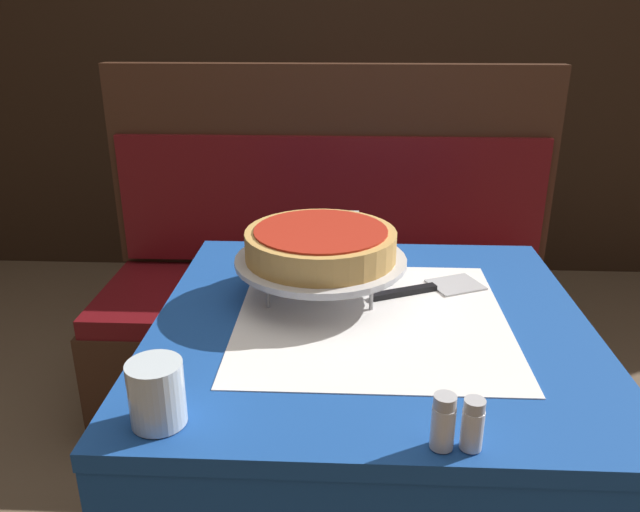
{
  "coord_description": "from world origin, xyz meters",
  "views": [
    {
      "loc": [
        -0.05,
        -1.06,
        1.28
      ],
      "look_at": [
        -0.1,
        0.06,
        0.84
      ],
      "focal_mm": 35.0,
      "sensor_mm": 36.0,
      "label": 1
    }
  ],
  "objects_px": {
    "water_glass_near": "(157,393)",
    "salt_shaker": "(443,422)",
    "booth_bench": "(328,319)",
    "dining_table_front": "(370,364)",
    "pizza_pan_stand": "(321,262)",
    "napkin_holder": "(338,231)",
    "deep_dish_pizza": "(321,244)",
    "pepper_shaker": "(473,424)",
    "pizza_server": "(430,288)",
    "dining_table_rear": "(358,172)",
    "condiment_caddy": "(350,132)"
  },
  "relations": [
    {
      "from": "dining_table_rear",
      "to": "deep_dish_pizza",
      "type": "bearing_deg",
      "value": -93.63
    },
    {
      "from": "pizza_server",
      "to": "water_glass_near",
      "type": "height_order",
      "value": "water_glass_near"
    },
    {
      "from": "napkin_holder",
      "to": "condiment_caddy",
      "type": "bearing_deg",
      "value": 88.74
    },
    {
      "from": "dining_table_rear",
      "to": "deep_dish_pizza",
      "type": "xyz_separation_m",
      "value": [
        -0.09,
        -1.44,
        0.21
      ]
    },
    {
      "from": "condiment_caddy",
      "to": "pepper_shaker",
      "type": "bearing_deg",
      "value": -85.34
    },
    {
      "from": "pizza_server",
      "to": "salt_shaker",
      "type": "height_order",
      "value": "salt_shaker"
    },
    {
      "from": "booth_bench",
      "to": "pizza_pan_stand",
      "type": "xyz_separation_m",
      "value": [
        0.01,
        -0.7,
        0.49
      ]
    },
    {
      "from": "pizza_server",
      "to": "napkin_holder",
      "type": "height_order",
      "value": "napkin_holder"
    },
    {
      "from": "booth_bench",
      "to": "pepper_shaker",
      "type": "relative_size",
      "value": 19.84
    },
    {
      "from": "salt_shaker",
      "to": "booth_bench",
      "type": "bearing_deg",
      "value": 99.22
    },
    {
      "from": "dining_table_front",
      "to": "water_glass_near",
      "type": "height_order",
      "value": "water_glass_near"
    },
    {
      "from": "dining_table_rear",
      "to": "salt_shaker",
      "type": "xyz_separation_m",
      "value": [
        0.09,
        -1.91,
        0.14
      ]
    },
    {
      "from": "dining_table_front",
      "to": "pizza_server",
      "type": "distance_m",
      "value": 0.21
    },
    {
      "from": "booth_bench",
      "to": "napkin_holder",
      "type": "xyz_separation_m",
      "value": [
        0.04,
        -0.43,
        0.46
      ]
    },
    {
      "from": "dining_table_rear",
      "to": "salt_shaker",
      "type": "relative_size",
      "value": 9.37
    },
    {
      "from": "dining_table_rear",
      "to": "napkin_holder",
      "type": "relative_size",
      "value": 7.45
    },
    {
      "from": "pizza_server",
      "to": "booth_bench",
      "type": "bearing_deg",
      "value": 109.39
    },
    {
      "from": "dining_table_front",
      "to": "pizza_pan_stand",
      "type": "height_order",
      "value": "pizza_pan_stand"
    },
    {
      "from": "dining_table_front",
      "to": "pepper_shaker",
      "type": "bearing_deg",
      "value": -72.04
    },
    {
      "from": "booth_bench",
      "to": "pizza_server",
      "type": "bearing_deg",
      "value": -70.61
    },
    {
      "from": "pizza_pan_stand",
      "to": "salt_shaker",
      "type": "xyz_separation_m",
      "value": [
        0.18,
        -0.46,
        -0.03
      ]
    },
    {
      "from": "booth_bench",
      "to": "napkin_holder",
      "type": "height_order",
      "value": "booth_bench"
    },
    {
      "from": "water_glass_near",
      "to": "salt_shaker",
      "type": "relative_size",
      "value": 1.19
    },
    {
      "from": "pizza_server",
      "to": "napkin_holder",
      "type": "relative_size",
      "value": 2.47
    },
    {
      "from": "napkin_holder",
      "to": "dining_table_rear",
      "type": "bearing_deg",
      "value": 86.98
    },
    {
      "from": "deep_dish_pizza",
      "to": "pepper_shaker",
      "type": "distance_m",
      "value": 0.52
    },
    {
      "from": "dining_table_front",
      "to": "salt_shaker",
      "type": "height_order",
      "value": "salt_shaker"
    },
    {
      "from": "salt_shaker",
      "to": "napkin_holder",
      "type": "height_order",
      "value": "napkin_holder"
    },
    {
      "from": "salt_shaker",
      "to": "condiment_caddy",
      "type": "distance_m",
      "value": 2.01
    },
    {
      "from": "dining_table_front",
      "to": "booth_bench",
      "type": "bearing_deg",
      "value": 97.7
    },
    {
      "from": "booth_bench",
      "to": "salt_shaker",
      "type": "xyz_separation_m",
      "value": [
        0.19,
        -1.17,
        0.46
      ]
    },
    {
      "from": "deep_dish_pizza",
      "to": "salt_shaker",
      "type": "relative_size",
      "value": 3.76
    },
    {
      "from": "pizza_server",
      "to": "condiment_caddy",
      "type": "height_order",
      "value": "condiment_caddy"
    },
    {
      "from": "salt_shaker",
      "to": "napkin_holder",
      "type": "bearing_deg",
      "value": 101.74
    },
    {
      "from": "dining_table_front",
      "to": "pepper_shaker",
      "type": "xyz_separation_m",
      "value": [
        0.12,
        -0.37,
        0.14
      ]
    },
    {
      "from": "napkin_holder",
      "to": "condiment_caddy",
      "type": "relative_size",
      "value": 0.58
    },
    {
      "from": "dining_table_front",
      "to": "pizza_pan_stand",
      "type": "distance_m",
      "value": 0.22
    },
    {
      "from": "napkin_holder",
      "to": "pizza_pan_stand",
      "type": "bearing_deg",
      "value": -96.24
    },
    {
      "from": "pizza_server",
      "to": "salt_shaker",
      "type": "relative_size",
      "value": 3.11
    },
    {
      "from": "salt_shaker",
      "to": "pepper_shaker",
      "type": "distance_m",
      "value": 0.04
    },
    {
      "from": "dining_table_rear",
      "to": "pizza_pan_stand",
      "type": "bearing_deg",
      "value": -93.63
    },
    {
      "from": "water_glass_near",
      "to": "pepper_shaker",
      "type": "height_order",
      "value": "water_glass_near"
    },
    {
      "from": "deep_dish_pizza",
      "to": "pizza_server",
      "type": "distance_m",
      "value": 0.25
    },
    {
      "from": "water_glass_near",
      "to": "condiment_caddy",
      "type": "distance_m",
      "value": 1.99
    },
    {
      "from": "salt_shaker",
      "to": "pepper_shaker",
      "type": "relative_size",
      "value": 1.07
    },
    {
      "from": "dining_table_rear",
      "to": "booth_bench",
      "type": "height_order",
      "value": "booth_bench"
    },
    {
      "from": "pizza_pan_stand",
      "to": "pizza_server",
      "type": "relative_size",
      "value": 1.39
    },
    {
      "from": "dining_table_front",
      "to": "pizza_pan_stand",
      "type": "xyz_separation_m",
      "value": [
        -0.1,
        0.09,
        0.18
      ]
    },
    {
      "from": "dining_table_rear",
      "to": "napkin_holder",
      "type": "distance_m",
      "value": 1.18
    },
    {
      "from": "pizza_pan_stand",
      "to": "pizza_server",
      "type": "bearing_deg",
      "value": 9.45
    }
  ]
}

